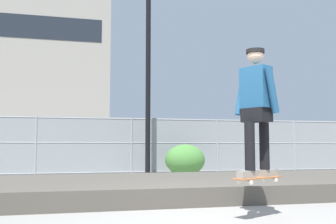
# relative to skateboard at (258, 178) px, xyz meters

# --- Properties ---
(ground_plane) EXTENTS (120.00, 120.00, 0.00)m
(ground_plane) POSITION_rel_skateboard_xyz_m (-0.45, -0.07, -0.50)
(ground_plane) COLOR gray
(gravel_berm) EXTENTS (13.11, 3.34, 0.30)m
(gravel_berm) POSITION_rel_skateboard_xyz_m (-0.45, 2.63, -0.36)
(gravel_berm) COLOR #4C473F
(gravel_berm) RESTS_ON ground_plane
(skateboard) EXTENTS (0.80, 0.54, 0.07)m
(skateboard) POSITION_rel_skateboard_xyz_m (0.00, 0.00, 0.00)
(skateboard) COLOR #9E5B33
(skater) EXTENTS (0.69, 0.62, 1.69)m
(skater) POSITION_rel_skateboard_xyz_m (0.00, 0.00, 0.96)
(skater) COLOR gray
(skater) RESTS_ON skateboard
(chain_fence) EXTENTS (18.13, 0.06, 1.85)m
(chain_fence) POSITION_rel_skateboard_xyz_m (-0.45, 8.18, 0.43)
(chain_fence) COLOR gray
(chain_fence) RESTS_ON ground_plane
(street_lamp) EXTENTS (0.44, 0.44, 7.10)m
(street_lamp) POSITION_rel_skateboard_xyz_m (-0.02, 7.54, 3.89)
(street_lamp) COLOR black
(street_lamp) RESTS_ON ground_plane
(parked_car_near) EXTENTS (4.44, 2.02, 1.66)m
(parked_car_near) POSITION_rel_skateboard_xyz_m (-3.99, 11.43, 0.33)
(parked_car_near) COLOR #B7BABF
(parked_car_near) RESTS_ON ground_plane
(shrub_left) EXTENTS (1.25, 1.02, 0.96)m
(shrub_left) POSITION_rel_skateboard_xyz_m (1.05, 7.00, -0.02)
(shrub_left) COLOR #477F38
(shrub_left) RESTS_ON ground_plane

